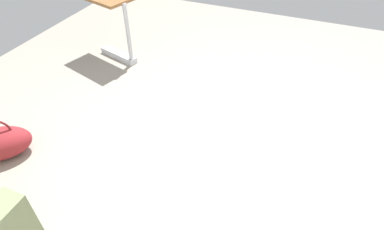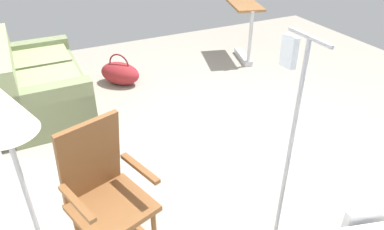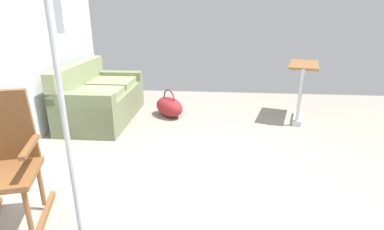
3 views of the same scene
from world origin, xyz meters
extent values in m
plane|color=gray|center=(0.00, 0.00, 0.00)|extent=(6.98, 6.98, 0.00)
cube|color=#737D57|center=(1.72, 1.76, 0.23)|extent=(1.61, 0.86, 0.45)
cube|color=gray|center=(1.35, 1.72, 0.49)|extent=(0.68, 0.65, 0.10)
cube|color=gray|center=(2.09, 1.72, 0.49)|extent=(0.68, 0.65, 0.10)
cube|color=gray|center=(1.72, 2.11, 0.65)|extent=(1.60, 0.17, 0.40)
cube|color=#737D57|center=(1.01, 1.76, 0.30)|extent=(0.19, 0.85, 0.60)
cube|color=#737D57|center=(2.43, 1.77, 0.30)|extent=(0.19, 0.85, 0.60)
cube|color=brown|center=(-0.65, 1.38, 0.03)|extent=(0.74, 0.27, 0.05)
cylinder|color=brown|center=(-0.83, 1.35, 0.25)|extent=(0.04, 0.04, 0.40)
cylinder|color=brown|center=(-0.48, 1.46, 0.25)|extent=(0.04, 0.04, 0.40)
cube|color=brown|center=(-0.71, 1.59, 0.45)|extent=(0.58, 0.60, 0.04)
cube|color=brown|center=(-0.52, 1.65, 0.75)|extent=(0.24, 0.45, 0.60)
cube|color=brown|center=(-0.66, 1.36, 0.67)|extent=(0.38, 0.16, 0.03)
cube|color=#B2B5BA|center=(1.95, -1.18, 0.04)|extent=(0.61, 0.28, 0.08)
cylinder|color=black|center=(1.70, -1.10, 0.03)|extent=(0.07, 0.07, 0.06)
cylinder|color=black|center=(2.20, -1.25, 0.03)|extent=(0.07, 0.07, 0.06)
cylinder|color=#B2B5BA|center=(1.70, -1.10, 0.45)|extent=(0.05, 0.05, 0.74)
cube|color=brown|center=(2.08, -1.21, 0.82)|extent=(0.88, 0.60, 0.04)
ellipsoid|color=maroon|center=(1.95, 0.79, 0.15)|extent=(0.63, 0.61, 0.30)
torus|color=maroon|center=(1.95, 0.79, 0.28)|extent=(0.24, 0.22, 0.30)
cylinder|color=#B2B5BA|center=(-1.32, 0.70, 0.85)|extent=(0.02, 0.02, 1.65)
cube|color=white|center=(-1.20, 0.70, 1.57)|extent=(0.09, 0.04, 0.16)
camera|label=1|loc=(-0.46, 2.02, 2.22)|focal=29.75mm
camera|label=2|loc=(-2.49, 1.86, 2.23)|focal=33.85mm
camera|label=3|loc=(-2.49, 0.04, 1.58)|focal=28.21mm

